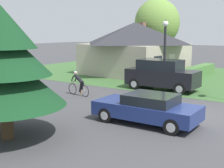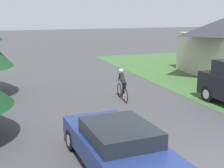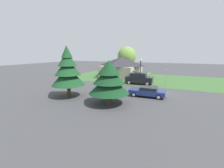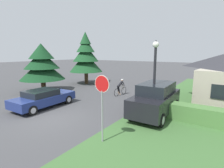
# 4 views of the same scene
# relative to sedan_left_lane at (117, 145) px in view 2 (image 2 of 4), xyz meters

# --- Properties ---
(sedan_left_lane) EXTENTS (2.05, 4.50, 1.28)m
(sedan_left_lane) POSITION_rel_sedan_left_lane_xyz_m (0.00, 0.00, 0.00)
(sedan_left_lane) COLOR navy
(sedan_left_lane) RESTS_ON ground
(cyclist) EXTENTS (0.44, 1.80, 1.48)m
(cyclist) POSITION_rel_sedan_left_lane_xyz_m (2.68, 6.21, 0.06)
(cyclist) COLOR black
(cyclist) RESTS_ON ground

